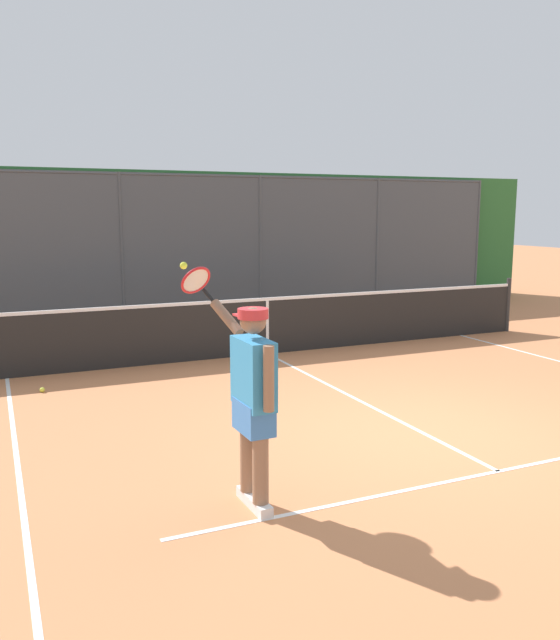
{
  "coord_description": "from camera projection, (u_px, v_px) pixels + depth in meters",
  "views": [
    {
      "loc": [
        4.19,
        5.61,
        2.39
      ],
      "look_at": [
        0.94,
        -1.72,
        1.05
      ],
      "focal_mm": 36.68,
      "sensor_mm": 36.0,
      "label": 1
    }
  ],
  "objects": [
    {
      "name": "court_line_markings",
      "position": [
        521.0,
        483.0,
        5.81
      ],
      "size": [
        8.22,
        10.11,
        0.01
      ],
      "color": "white",
      "rests_on": "ground"
    },
    {
      "name": "ground_plane",
      "position": [
        422.0,
        433.0,
        7.13
      ],
      "size": [
        60.0,
        60.0,
        0.0
      ],
      "primitive_type": "plane",
      "color": "#C67A4C"
    },
    {
      "name": "fence_backdrop",
      "position": [
        186.0,
        244.0,
        15.16
      ],
      "size": [
        18.98,
        1.37,
        3.27
      ],
      "color": "#474C51",
      "rests_on": "ground"
    },
    {
      "name": "tennis_player",
      "position": [
        252.0,
        392.0,
        5.2
      ],
      "size": [
        0.5,
        1.38,
        1.94
      ],
      "rotation": [
        0.0,
        0.0,
        -1.54
      ],
      "color": "silver",
      "rests_on": "ground"
    },
    {
      "name": "tennis_net",
      "position": [
        267.0,
        325.0,
        10.98
      ],
      "size": [
        10.56,
        0.09,
        1.07
      ],
      "color": "#2D2D2D",
      "rests_on": "ground"
    },
    {
      "name": "tennis_ball_near_net",
      "position": [
        42.0,
        390.0,
        8.71
      ],
      "size": [
        0.07,
        0.07,
        0.07
      ],
      "primitive_type": "sphere",
      "color": "#D6E042",
      "rests_on": "ground"
    },
    {
      "name": "tennis_ball_mid_court",
      "position": [
        262.0,
        424.0,
        7.33
      ],
      "size": [
        0.07,
        0.07,
        0.07
      ],
      "primitive_type": "sphere",
      "color": "#D6E042",
      "rests_on": "ground"
    }
  ]
}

